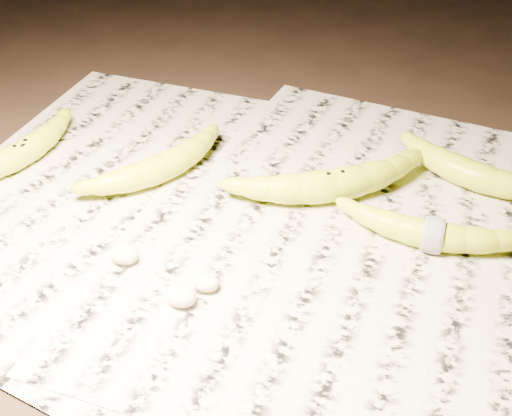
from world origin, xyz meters
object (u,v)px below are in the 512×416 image
(banana_left_b, at_px, (163,164))
(banana_taped, at_px, (433,232))
(banana_center, at_px, (334,183))
(banana_upper_a, at_px, (470,171))
(banana_left_a, at_px, (20,151))

(banana_left_b, xyz_separation_m, banana_taped, (0.34, -0.02, -0.00))
(banana_center, distance_m, banana_upper_a, 0.17)
(banana_left_a, bearing_deg, banana_taped, -75.25)
(banana_left_a, distance_m, banana_left_b, 0.19)
(banana_left_a, height_order, banana_left_b, banana_left_b)
(banana_left_b, relative_size, banana_upper_a, 1.00)
(banana_taped, bearing_deg, banana_center, 155.52)
(banana_left_b, relative_size, banana_taped, 0.94)
(banana_center, relative_size, banana_upper_a, 1.18)
(banana_center, bearing_deg, banana_taped, -57.23)
(banana_center, bearing_deg, banana_upper_a, -5.49)
(banana_taped, bearing_deg, banana_upper_a, 78.05)
(banana_left_a, bearing_deg, banana_left_b, -66.55)
(banana_left_a, height_order, banana_taped, banana_left_a)
(banana_upper_a, bearing_deg, banana_left_b, -143.22)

